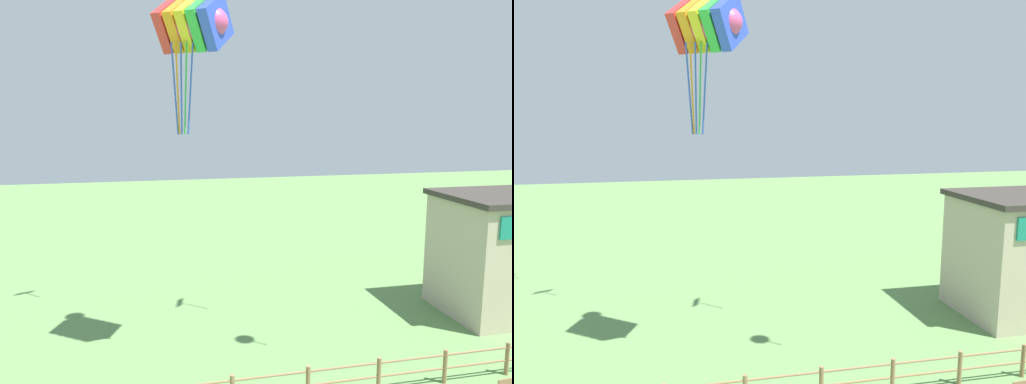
% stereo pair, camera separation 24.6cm
% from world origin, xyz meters
% --- Properties ---
extents(kite_rainbow_parafoil, '(3.05, 2.93, 4.45)m').
position_xyz_m(kite_rainbow_parafoil, '(-1.78, 11.05, 11.54)').
color(kite_rainbow_parafoil, '#E54C8C').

